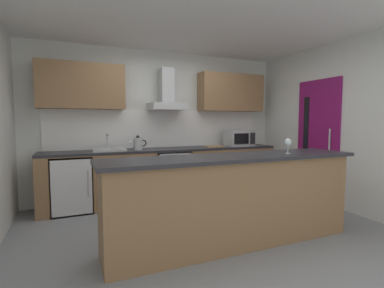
% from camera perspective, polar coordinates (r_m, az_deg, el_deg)
% --- Properties ---
extents(ground, '(5.57, 4.53, 0.02)m').
position_cam_1_polar(ground, '(3.85, 2.30, -16.47)').
color(ground, gray).
extents(ceiling, '(5.57, 4.53, 0.02)m').
position_cam_1_polar(ceiling, '(3.79, 2.44, 23.63)').
color(ceiling, white).
extents(wall_back, '(5.57, 0.12, 2.60)m').
position_cam_1_polar(wall_back, '(5.29, -6.23, 3.79)').
color(wall_back, silver).
rests_on(wall_back, ground).
extents(wall_right, '(0.12, 4.53, 2.60)m').
position_cam_1_polar(wall_right, '(5.07, 27.08, 3.28)').
color(wall_right, silver).
rests_on(wall_right, ground).
extents(backsplash_tile, '(3.89, 0.02, 0.66)m').
position_cam_1_polar(backsplash_tile, '(5.22, -6.00, 3.02)').
color(backsplash_tile, white).
extents(counter_back, '(4.02, 0.60, 0.90)m').
position_cam_1_polar(counter_back, '(5.01, -4.87, -6.01)').
color(counter_back, olive).
rests_on(counter_back, ground).
extents(counter_island, '(2.93, 0.64, 1.00)m').
position_cam_1_polar(counter_island, '(3.27, 8.25, -10.87)').
color(counter_island, olive).
rests_on(counter_island, ground).
extents(upper_cabinets, '(3.97, 0.32, 0.70)m').
position_cam_1_polar(upper_cabinets, '(5.10, -5.52, 10.63)').
color(upper_cabinets, olive).
extents(side_door, '(0.08, 0.85, 2.05)m').
position_cam_1_polar(side_door, '(5.25, 23.58, 0.45)').
color(side_door, '#7A1456').
rests_on(side_door, ground).
extents(oven, '(0.60, 0.62, 0.80)m').
position_cam_1_polar(oven, '(5.00, -4.39, -5.93)').
color(oven, slate).
rests_on(oven, ground).
extents(refrigerator, '(0.58, 0.60, 0.85)m').
position_cam_1_polar(refrigerator, '(4.74, -22.74, -7.28)').
color(refrigerator, white).
rests_on(refrigerator, ground).
extents(microwave, '(0.50, 0.38, 0.30)m').
position_cam_1_polar(microwave, '(5.50, 9.27, 1.18)').
color(microwave, '#B7BABC').
rests_on(microwave, counter_back).
extents(sink, '(0.50, 0.40, 0.26)m').
position_cam_1_polar(sink, '(4.72, -16.20, -0.98)').
color(sink, silver).
rests_on(sink, counter_back).
extents(kettle, '(0.29, 0.15, 0.24)m').
position_cam_1_polar(kettle, '(4.75, -10.66, 0.09)').
color(kettle, '#B7BABC').
rests_on(kettle, counter_back).
extents(range_hood, '(0.62, 0.45, 0.72)m').
position_cam_1_polar(range_hood, '(5.05, -4.97, 9.29)').
color(range_hood, '#B7BABC').
extents(wine_glass, '(0.08, 0.08, 0.18)m').
position_cam_1_polar(wine_glass, '(3.48, 18.48, 0.17)').
color(wine_glass, silver).
rests_on(wine_glass, counter_island).
extents(chopping_board, '(0.35, 0.23, 0.02)m').
position_cam_1_polar(chopping_board, '(5.25, 4.41, -0.45)').
color(chopping_board, tan).
rests_on(chopping_board, counter_back).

